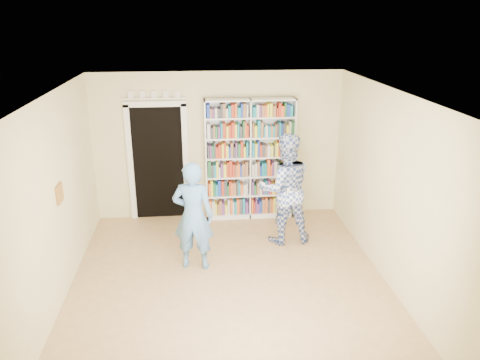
% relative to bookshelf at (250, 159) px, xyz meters
% --- Properties ---
extents(floor, '(5.00, 5.00, 0.00)m').
position_rel_bookshelf_xyz_m(floor, '(-0.56, -2.34, -1.13)').
color(floor, '#A97D51').
rests_on(floor, ground).
extents(ceiling, '(5.00, 5.00, 0.00)m').
position_rel_bookshelf_xyz_m(ceiling, '(-0.56, -2.34, 1.57)').
color(ceiling, white).
rests_on(ceiling, wall_back).
extents(wall_back, '(4.50, 0.00, 4.50)m').
position_rel_bookshelf_xyz_m(wall_back, '(-0.56, 0.16, 0.22)').
color(wall_back, beige).
rests_on(wall_back, floor).
extents(wall_left, '(0.00, 5.00, 5.00)m').
position_rel_bookshelf_xyz_m(wall_left, '(-2.81, -2.34, 0.22)').
color(wall_left, beige).
rests_on(wall_left, floor).
extents(wall_right, '(0.00, 5.00, 5.00)m').
position_rel_bookshelf_xyz_m(wall_right, '(1.69, -2.34, 0.22)').
color(wall_right, beige).
rests_on(wall_right, floor).
extents(bookshelf, '(1.63, 0.30, 2.24)m').
position_rel_bookshelf_xyz_m(bookshelf, '(0.00, 0.00, 0.00)').
color(bookshelf, white).
rests_on(bookshelf, floor).
extents(doorway, '(1.10, 0.08, 2.43)m').
position_rel_bookshelf_xyz_m(doorway, '(-1.66, 0.13, 0.05)').
color(doorway, black).
rests_on(doorway, floor).
extents(wall_art, '(0.03, 0.25, 0.25)m').
position_rel_bookshelf_xyz_m(wall_art, '(-2.79, -2.14, 0.27)').
color(wall_art, brown).
rests_on(wall_art, wall_left).
extents(man_blue, '(0.68, 0.51, 1.67)m').
position_rel_bookshelf_xyz_m(man_blue, '(-1.05, -1.79, -0.29)').
color(man_blue, '#5788C2').
rests_on(man_blue, floor).
extents(man_plaid, '(0.94, 0.75, 1.87)m').
position_rel_bookshelf_xyz_m(man_plaid, '(0.45, -1.07, -0.20)').
color(man_plaid, '#2F4891').
rests_on(man_plaid, floor).
extents(paper_sheet, '(0.18, 0.08, 0.27)m').
position_rel_bookshelf_xyz_m(paper_sheet, '(0.52, -1.32, -0.21)').
color(paper_sheet, white).
rests_on(paper_sheet, man_plaid).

